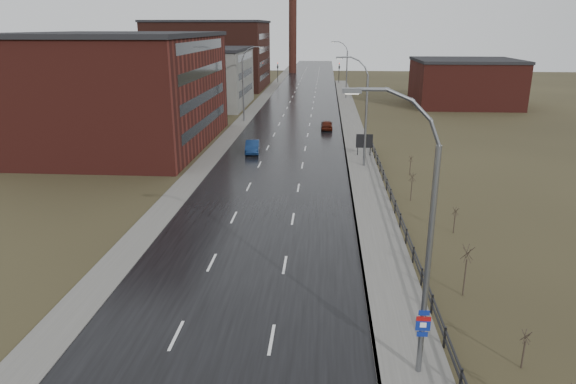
# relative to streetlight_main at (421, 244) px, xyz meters

# --- Properties ---
(road) EXTENTS (14.00, 300.00, 0.06)m
(road) POSITION_rel_streetlight_main_xyz_m (-8.47, 58.00, -6.03)
(road) COLOR black
(road) RESTS_ON ground
(sidewalk_right) EXTENTS (3.20, 180.00, 0.18)m
(sidewalk_right) POSITION_rel_streetlight_main_xyz_m (0.13, 33.00, -5.97)
(sidewalk_right) COLOR #595651
(sidewalk_right) RESTS_ON ground
(curb_right) EXTENTS (0.16, 180.00, 0.18)m
(curb_right) POSITION_rel_streetlight_main_xyz_m (-1.39, 33.00, -5.97)
(curb_right) COLOR slate
(curb_right) RESTS_ON ground
(sidewalk_left) EXTENTS (2.40, 260.00, 0.12)m
(sidewalk_left) POSITION_rel_streetlight_main_xyz_m (-16.67, 58.00, -6.00)
(sidewalk_left) COLOR #595651
(sidewalk_left) RESTS_ON ground
(warehouse_near) EXTENTS (22.44, 28.56, 13.50)m
(warehouse_near) POSITION_rel_streetlight_main_xyz_m (-29.46, 43.00, 0.70)
(warehouse_near) COLOR #471914
(warehouse_near) RESTS_ON ground
(warehouse_mid) EXTENTS (16.32, 20.40, 10.50)m
(warehouse_mid) POSITION_rel_streetlight_main_xyz_m (-26.46, 76.00, -0.80)
(warehouse_mid) COLOR slate
(warehouse_mid) RESTS_ON ground
(warehouse_far) EXTENTS (26.52, 24.48, 15.50)m
(warehouse_far) POSITION_rel_streetlight_main_xyz_m (-31.47, 106.00, 1.70)
(warehouse_far) COLOR #331611
(warehouse_far) RESTS_ON ground
(building_right) EXTENTS (18.36, 16.32, 8.50)m
(building_right) POSITION_rel_streetlight_main_xyz_m (21.83, 80.00, -1.80)
(building_right) COLOR #471914
(building_right) RESTS_ON ground
(smokestack) EXTENTS (2.70, 2.70, 30.70)m
(smokestack) POSITION_rel_streetlight_main_xyz_m (-14.47, 148.00, 9.44)
(smokestack) COLOR #331611
(smokestack) RESTS_ON ground
(streetlight_main) EXTENTS (3.91, 0.29, 12.11)m
(streetlight_main) POSITION_rel_streetlight_main_xyz_m (0.00, 0.00, 0.00)
(streetlight_main) COLOR slate
(streetlight_main) RESTS_ON ground
(streetlight_right_mid) EXTENTS (3.36, 0.28, 11.35)m
(streetlight_right_mid) POSITION_rel_streetlight_main_xyz_m (0.03, 34.00, -0.22)
(streetlight_right_mid) COLOR slate
(streetlight_right_mid) RESTS_ON ground
(streetlight_left) EXTENTS (3.36, 0.28, 11.35)m
(streetlight_left) POSITION_rel_streetlight_main_xyz_m (-16.17, 60.00, -0.22)
(streetlight_left) COLOR slate
(streetlight_left) RESTS_ON ground
(streetlight_right_far) EXTENTS (3.36, 0.28, 11.35)m
(streetlight_right_far) POSITION_rel_streetlight_main_xyz_m (0.03, 88.00, -0.22)
(streetlight_right_far) COLOR slate
(streetlight_right_far) RESTS_ON ground
(guardrail) EXTENTS (0.10, 53.05, 1.10)m
(guardrail) POSITION_rel_streetlight_main_xyz_m (1.83, 16.32, -5.35)
(guardrail) COLOR black
(guardrail) RESTS_ON ground
(shrub_b) EXTENTS (0.44, 0.47, 1.85)m
(shrub_b) POSITION_rel_streetlight_main_xyz_m (4.88, 0.75, -5.08)
(shrub_b) COLOR #382D23
(shrub_b) RESTS_ON ground
(shrub_c) EXTENTS (0.70, 0.74, 2.97)m
(shrub_c) POSITION_rel_streetlight_main_xyz_m (3.94, 7.04, -4.48)
(shrub_c) COLOR #382D23
(shrub_c) RESTS_ON ground
(shrub_d) EXTENTS (0.46, 0.49, 1.93)m
(shrub_d) POSITION_rel_streetlight_main_xyz_m (5.54, 16.19, -5.04)
(shrub_d) COLOR #382D23
(shrub_d) RESTS_ON ground
(shrub_e) EXTENTS (0.58, 0.61, 2.44)m
(shrub_e) POSITION_rel_streetlight_main_xyz_m (3.57, 23.23, -4.76)
(shrub_e) COLOR #382D23
(shrub_e) RESTS_ON ground
(shrub_f) EXTENTS (0.48, 0.50, 2.00)m
(shrub_f) POSITION_rel_streetlight_main_xyz_m (4.69, 31.14, -5.00)
(shrub_f) COLOR #382D23
(shrub_f) RESTS_ON ground
(billboard) EXTENTS (1.88, 0.17, 2.62)m
(billboard) POSITION_rel_streetlight_main_xyz_m (0.63, 38.55, -4.32)
(billboard) COLOR black
(billboard) RESTS_ON ground
(traffic_light_left) EXTENTS (0.58, 2.73, 5.30)m
(traffic_light_left) POSITION_rel_streetlight_main_xyz_m (-16.47, 118.00, -1.46)
(traffic_light_left) COLOR black
(traffic_light_left) RESTS_ON ground
(traffic_light_right) EXTENTS (0.58, 2.73, 5.30)m
(traffic_light_right) POSITION_rel_streetlight_main_xyz_m (-0.47, 118.00, -1.46)
(traffic_light_right) COLOR black
(traffic_light_right) RESTS_ON ground
(car_near) EXTENTS (1.93, 4.53, 1.45)m
(car_near) POSITION_rel_streetlight_main_xyz_m (-12.27, 39.38, -5.33)
(car_near) COLOR #0E2249
(car_near) RESTS_ON ground
(car_far) EXTENTS (1.68, 4.11, 1.40)m
(car_far) POSITION_rel_streetlight_main_xyz_m (-3.59, 54.17, -5.36)
(car_far) COLOR #44150B
(car_far) RESTS_ON ground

